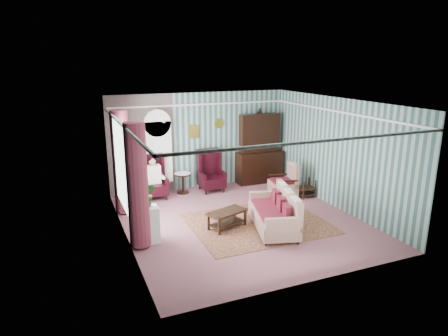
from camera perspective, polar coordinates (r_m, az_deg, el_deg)
name	(u,v)px	position (r m, az deg, el deg)	size (l,w,h in m)	color
floor	(241,221)	(9.90, 2.47, -7.55)	(6.00, 6.00, 0.00)	#915460
room_shell	(215,141)	(9.23, -1.34, 3.82)	(5.53, 6.02, 2.91)	#335E59
bookcase	(158,156)	(11.70, -9.40, 1.63)	(0.80, 0.28, 2.24)	white
dresser_hutch	(260,146)	(12.69, 5.15, 3.12)	(1.50, 0.56, 2.36)	black
wingback_left	(153,177)	(11.41, -10.06, -1.32)	(0.76, 0.80, 1.25)	black
wingback_right	(211,171)	(11.88, -1.82, -0.42)	(0.76, 0.80, 1.25)	black
seated_woman	(153,179)	(11.42, -10.05, -1.49)	(0.44, 0.40, 1.18)	beige
round_side_table	(183,183)	(11.86, -5.91, -2.18)	(0.50, 0.50, 0.60)	black
nest_table	(306,188)	(11.70, 11.65, -2.81)	(0.45, 0.38, 0.54)	black
plant_stand	(146,225)	(8.80, -11.12, -8.04)	(0.55, 0.35, 0.80)	silver
rug	(258,223)	(9.77, 4.83, -7.87)	(3.20, 2.60, 0.01)	#46171F
sofa	(273,208)	(9.32, 7.08, -5.67)	(1.89, 0.97, 1.05)	beige
floral_armchair	(283,180)	(11.62, 8.43, -1.74)	(0.79, 0.84, 0.94)	beige
coffee_table	(227,219)	(9.43, 0.44, -7.35)	(0.94, 0.46, 0.42)	black
potted_plant_a	(141,201)	(8.53, -11.81, -4.57)	(0.34, 0.30, 0.38)	#174C1B
potted_plant_b	(148,195)	(8.65, -10.74, -3.80)	(0.28, 0.22, 0.50)	#1B591C
potted_plant_c	(138,199)	(8.65, -12.25, -4.35)	(0.21, 0.21, 0.37)	#24541A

